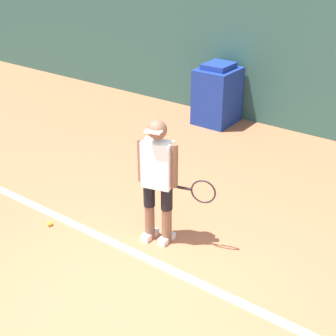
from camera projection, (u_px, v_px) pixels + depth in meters
The scene contains 6 objects.
ground_plane at pixel (126, 305), 4.71m from camera, with size 24.00×24.00×0.00m, color #B76642.
back_wall at pixel (329, 60), 7.93m from camera, with size 24.00×0.10×2.80m.
court_baseline at pixel (167, 268), 5.21m from camera, with size 21.60×0.10×0.01m.
tennis_player at pixel (159, 178), 5.31m from camera, with size 0.90×0.37×1.55m.
tennis_ball at pixel (49, 223), 5.96m from camera, with size 0.07×0.07×0.07m.
covered_chair at pixel (217, 95), 8.93m from camera, with size 0.69×0.80×1.16m.
Camera 1 is at (2.44, -2.62, 3.38)m, focal length 50.00 mm.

